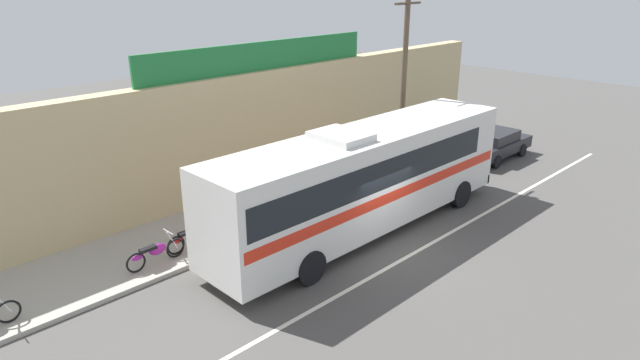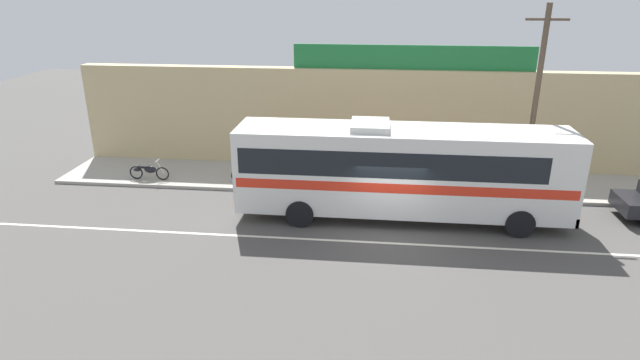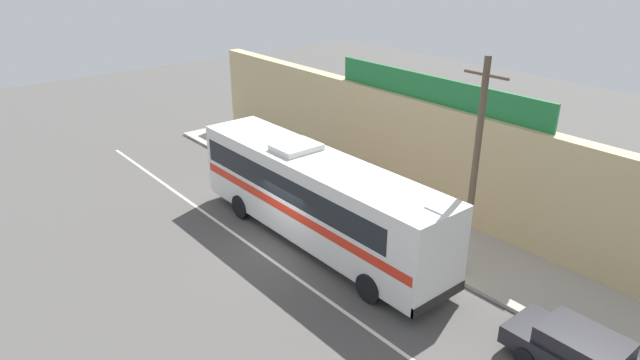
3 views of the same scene
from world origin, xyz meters
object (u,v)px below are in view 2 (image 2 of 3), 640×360
(intercity_bus, at_px, (399,167))
(utility_pole, at_px, (536,102))
(pedestrian_near_shop, at_px, (318,160))
(motorcycle_green, at_px, (148,171))
(motorcycle_blue, at_px, (282,174))
(motorcycle_purple, at_px, (251,174))

(intercity_bus, height_order, utility_pole, utility_pole)
(pedestrian_near_shop, bearing_deg, motorcycle_green, -173.97)
(intercity_bus, xyz_separation_m, utility_pole, (5.32, 2.53, 2.08))
(utility_pole, relative_size, pedestrian_near_shop, 4.75)
(intercity_bus, distance_m, utility_pole, 6.24)
(motorcycle_blue, relative_size, motorcycle_purple, 0.96)
(motorcycle_green, height_order, pedestrian_near_shop, pedestrian_near_shop)
(motorcycle_blue, xyz_separation_m, motorcycle_green, (-6.13, -0.20, 0.00))
(utility_pole, distance_m, motorcycle_green, 16.84)
(intercity_bus, bearing_deg, motorcycle_green, 166.72)
(utility_pole, distance_m, pedestrian_near_shop, 9.37)
(intercity_bus, relative_size, motorcycle_blue, 6.71)
(motorcycle_green, xyz_separation_m, motorcycle_purple, (4.75, 0.06, 0.00))
(intercity_bus, distance_m, motorcycle_green, 11.54)
(utility_pole, xyz_separation_m, pedestrian_near_shop, (-8.81, 0.91, -3.06))
(motorcycle_purple, xyz_separation_m, pedestrian_near_shop, (2.89, 0.75, 0.52))
(intercity_bus, bearing_deg, motorcycle_purple, 157.17)
(utility_pole, xyz_separation_m, motorcycle_blue, (-10.32, 0.30, -3.58))
(motorcycle_purple, bearing_deg, motorcycle_green, -179.30)
(motorcycle_blue, relative_size, pedestrian_near_shop, 1.14)
(utility_pole, bearing_deg, pedestrian_near_shop, 174.12)
(intercity_bus, relative_size, utility_pole, 1.60)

